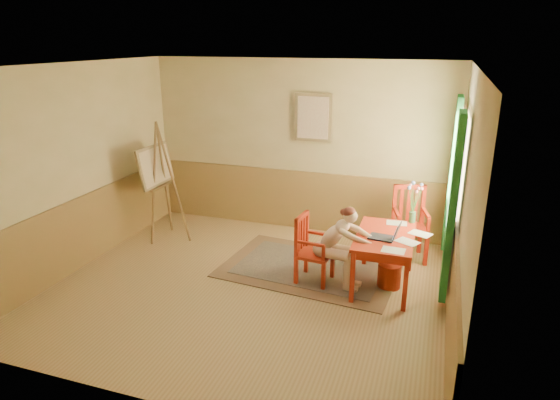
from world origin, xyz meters
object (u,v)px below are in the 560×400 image
(chair_left, at_px, (312,249))
(chair_back, at_px, (409,223))
(easel, at_px, (158,170))
(laptop, at_px, (387,236))
(figure, at_px, (338,243))
(table, at_px, (385,241))

(chair_left, height_order, chair_back, chair_back)
(chair_left, distance_m, easel, 2.86)
(laptop, distance_m, easel, 3.72)
(figure, relative_size, easel, 0.58)
(figure, height_order, laptop, figure)
(laptop, bearing_deg, table, 101.71)
(chair_left, distance_m, chair_back, 1.66)
(chair_left, bearing_deg, chair_back, 45.76)
(chair_back, relative_size, figure, 0.97)
(chair_back, distance_m, figure, 1.45)
(table, xyz_separation_m, easel, (-3.61, 0.53, 0.49))
(chair_back, height_order, figure, figure)
(chair_left, relative_size, easel, 0.49)
(chair_back, xyz_separation_m, easel, (-3.85, -0.49, 0.59))
(laptop, bearing_deg, easel, 169.66)
(table, bearing_deg, figure, -161.88)
(chair_left, xyz_separation_m, chair_back, (1.15, 1.19, 0.07))
(chair_left, relative_size, laptop, 2.34)
(chair_back, bearing_deg, easel, -172.77)
(chair_back, bearing_deg, table, -102.88)
(chair_left, height_order, easel, easel)
(table, relative_size, figure, 1.10)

